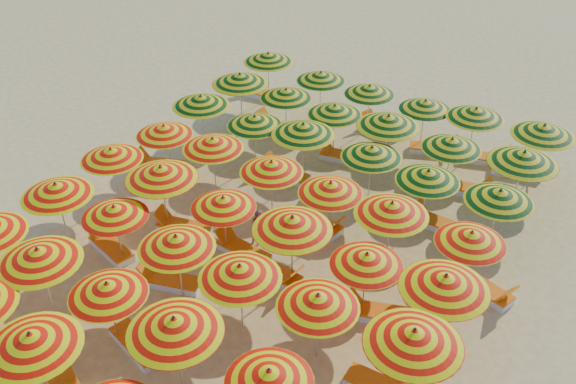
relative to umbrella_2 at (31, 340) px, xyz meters
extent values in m
plane|color=#ECCC69|center=(1.26, 7.63, -2.00)|extent=(120.00, 120.00, 0.00)
cylinder|color=silver|center=(0.00, 0.00, -0.93)|extent=(0.04, 0.04, 2.14)
cone|color=orange|center=(0.00, 0.00, 0.00)|extent=(2.79, 2.79, 0.41)
sphere|color=black|center=(0.00, 0.00, 0.24)|extent=(0.07, 0.07, 0.07)
cylinder|color=silver|center=(-2.14, 1.95, -0.93)|extent=(0.04, 0.04, 2.14)
cone|color=orange|center=(-2.14, 1.95, 0.00)|extent=(2.18, 2.18, 0.41)
sphere|color=black|center=(-2.14, 1.95, 0.23)|extent=(0.07, 0.07, 0.07)
cylinder|color=silver|center=(0.01, 2.15, -1.03)|extent=(0.04, 0.04, 1.92)
cone|color=orange|center=(0.01, 2.15, -0.20)|extent=(2.20, 2.20, 0.37)
sphere|color=black|center=(0.01, 2.15, 0.01)|extent=(0.06, 0.06, 0.06)
cylinder|color=silver|center=(2.29, 1.96, -0.90)|extent=(0.04, 0.04, 2.18)
cone|color=orange|center=(2.29, 1.96, 0.04)|extent=(2.69, 2.69, 0.42)
sphere|color=black|center=(2.29, 1.96, 0.28)|extent=(0.07, 0.07, 0.07)
cone|color=orange|center=(4.66, 2.11, -0.24)|extent=(2.05, 2.05, 0.36)
sphere|color=black|center=(4.66, 2.11, -0.03)|extent=(0.06, 0.06, 0.06)
cylinder|color=silver|center=(-4.15, 4.22, -0.96)|extent=(0.04, 0.04, 2.08)
cone|color=orange|center=(-4.15, 4.22, -0.06)|extent=(2.30, 2.30, 0.40)
sphere|color=black|center=(-4.15, 4.22, 0.17)|extent=(0.07, 0.07, 0.07)
cylinder|color=silver|center=(-2.17, 4.52, -1.05)|extent=(0.04, 0.04, 1.88)
cone|color=orange|center=(-2.17, 4.52, -0.24)|extent=(1.95, 1.95, 0.36)
sphere|color=black|center=(-2.17, 4.52, -0.03)|extent=(0.06, 0.06, 0.06)
cylinder|color=silver|center=(0.31, 4.29, -0.98)|extent=(0.04, 0.04, 2.04)
cone|color=orange|center=(0.31, 4.29, -0.09)|extent=(2.70, 2.70, 0.39)
sphere|color=black|center=(0.31, 4.29, 0.13)|extent=(0.07, 0.07, 0.07)
cylinder|color=silver|center=(2.39, 4.22, -0.96)|extent=(0.04, 0.04, 2.07)
cone|color=orange|center=(2.39, 4.22, -0.06)|extent=(2.72, 2.72, 0.39)
sphere|color=black|center=(2.39, 4.22, 0.16)|extent=(0.07, 0.07, 0.07)
cylinder|color=silver|center=(4.45, 4.45, -1.00)|extent=(0.04, 0.04, 1.99)
cone|color=orange|center=(4.45, 4.45, -0.14)|extent=(2.20, 2.20, 0.38)
sphere|color=black|center=(4.45, 4.45, 0.08)|extent=(0.07, 0.07, 0.07)
cylinder|color=silver|center=(6.81, 4.43, -0.90)|extent=(0.04, 0.04, 2.20)
cone|color=orange|center=(6.81, 4.43, 0.05)|extent=(2.56, 2.56, 0.42)
sphere|color=black|center=(6.81, 4.43, 0.30)|extent=(0.07, 0.07, 0.07)
cylinder|color=silver|center=(-4.39, 6.59, -1.00)|extent=(0.04, 0.04, 1.99)
cone|color=orange|center=(-4.39, 6.59, -0.14)|extent=(2.31, 2.31, 0.38)
sphere|color=black|center=(-4.39, 6.59, 0.07)|extent=(0.07, 0.07, 0.07)
cylinder|color=silver|center=(-2.10, 6.41, -0.90)|extent=(0.04, 0.04, 2.19)
cone|color=orange|center=(-2.10, 6.41, 0.05)|extent=(2.62, 2.62, 0.42)
sphere|color=black|center=(-2.10, 6.41, 0.29)|extent=(0.07, 0.07, 0.07)
cylinder|color=silver|center=(0.13, 6.49, -1.05)|extent=(0.04, 0.04, 1.89)
cone|color=orange|center=(0.13, 6.49, -0.23)|extent=(2.42, 2.42, 0.36)
sphere|color=black|center=(0.13, 6.49, -0.02)|extent=(0.06, 0.06, 0.06)
cylinder|color=silver|center=(2.50, 6.41, -0.90)|extent=(0.04, 0.04, 2.19)
cone|color=orange|center=(2.50, 6.41, 0.05)|extent=(2.82, 2.82, 0.42)
sphere|color=black|center=(2.50, 6.41, 0.29)|extent=(0.07, 0.07, 0.07)
cylinder|color=silver|center=(4.68, 6.47, -1.05)|extent=(0.04, 0.04, 1.90)
cone|color=orange|center=(4.68, 6.47, -0.23)|extent=(2.36, 2.36, 0.36)
sphere|color=black|center=(4.68, 6.47, -0.02)|extent=(0.06, 0.06, 0.06)
cylinder|color=silver|center=(6.74, 6.44, -0.91)|extent=(0.04, 0.04, 2.18)
cone|color=orange|center=(6.74, 6.44, 0.04)|extent=(2.47, 2.47, 0.42)
sphere|color=black|center=(6.74, 6.44, 0.28)|extent=(0.07, 0.07, 0.07)
cylinder|color=silver|center=(-4.08, 8.71, -1.03)|extent=(0.04, 0.04, 1.94)
cone|color=orange|center=(-4.08, 8.71, -0.19)|extent=(2.49, 2.49, 0.37)
sphere|color=black|center=(-4.08, 8.71, 0.03)|extent=(0.06, 0.06, 0.06)
cylinder|color=silver|center=(-2.08, 8.82, -0.99)|extent=(0.04, 0.04, 2.01)
cone|color=orange|center=(-2.08, 8.82, -0.12)|extent=(2.11, 2.11, 0.38)
sphere|color=black|center=(-2.08, 8.82, 0.10)|extent=(0.07, 0.07, 0.07)
cylinder|color=silver|center=(0.30, 8.69, -1.00)|extent=(0.04, 0.04, 1.99)
cone|color=orange|center=(0.30, 8.69, -0.14)|extent=(2.21, 2.21, 0.38)
sphere|color=black|center=(0.30, 8.69, 0.08)|extent=(0.07, 0.07, 0.07)
cylinder|color=silver|center=(2.36, 8.73, -1.03)|extent=(0.04, 0.04, 1.94)
cone|color=orange|center=(2.36, 8.73, -0.18)|extent=(2.44, 2.44, 0.37)
sphere|color=black|center=(2.36, 8.73, 0.03)|extent=(0.06, 0.06, 0.06)
cylinder|color=silver|center=(4.38, 8.56, -0.95)|extent=(0.04, 0.04, 2.09)
cone|color=orange|center=(4.38, 8.56, -0.04)|extent=(2.62, 2.62, 0.40)
sphere|color=black|center=(4.38, 8.56, 0.19)|extent=(0.07, 0.07, 0.07)
cylinder|color=silver|center=(6.60, 8.73, -1.04)|extent=(0.04, 0.04, 1.91)
cone|color=orange|center=(6.60, 8.73, -0.22)|extent=(2.02, 2.02, 0.36)
sphere|color=black|center=(6.60, 8.73, -0.01)|extent=(0.06, 0.06, 0.06)
cylinder|color=silver|center=(-4.25, 10.90, -0.95)|extent=(0.04, 0.04, 2.09)
cone|color=#686903|center=(-4.25, 10.90, -0.04)|extent=(2.63, 2.63, 0.40)
sphere|color=black|center=(-4.25, 10.90, 0.19)|extent=(0.07, 0.07, 0.07)
cylinder|color=silver|center=(-1.88, 10.90, -1.02)|extent=(0.04, 0.04, 1.95)
cone|color=#686903|center=(-1.88, 10.90, -0.17)|extent=(2.41, 2.41, 0.37)
sphere|color=black|center=(-1.88, 10.90, 0.04)|extent=(0.07, 0.07, 0.07)
cylinder|color=silver|center=(0.00, 11.03, -0.93)|extent=(0.04, 0.04, 2.13)
cone|color=#686903|center=(0.00, 11.03, 0.00)|extent=(2.56, 2.56, 0.41)
sphere|color=black|center=(0.00, 11.03, 0.23)|extent=(0.07, 0.07, 0.07)
cylinder|color=silver|center=(2.47, 11.16, -1.01)|extent=(0.04, 0.04, 1.98)
cone|color=#686903|center=(2.47, 11.16, -0.15)|extent=(2.13, 2.13, 0.38)
sphere|color=black|center=(2.47, 11.16, 0.06)|extent=(0.07, 0.07, 0.07)
cylinder|color=silver|center=(4.52, 10.85, -1.01)|extent=(0.04, 0.04, 1.97)
cone|color=#686903|center=(4.52, 10.85, -0.16)|extent=(2.46, 2.46, 0.37)
sphere|color=black|center=(4.52, 10.85, 0.05)|extent=(0.07, 0.07, 0.07)
cylinder|color=silver|center=(6.66, 10.91, -1.00)|extent=(0.04, 0.04, 2.00)
cone|color=#686903|center=(6.66, 10.91, -0.13)|extent=(2.30, 2.30, 0.38)
sphere|color=black|center=(6.66, 10.91, 0.09)|extent=(0.07, 0.07, 0.07)
cylinder|color=silver|center=(-4.06, 13.04, -0.90)|extent=(0.04, 0.04, 2.18)
cone|color=#686903|center=(-4.06, 13.04, 0.04)|extent=(2.21, 2.21, 0.42)
sphere|color=black|center=(-4.06, 13.04, 0.28)|extent=(0.07, 0.07, 0.07)
cylinder|color=silver|center=(-2.15, 13.31, -1.03)|extent=(0.04, 0.04, 1.94)
cone|color=#686903|center=(-2.15, 13.31, -0.19)|extent=(2.48, 2.48, 0.37)
sphere|color=black|center=(-2.15, 13.31, 0.03)|extent=(0.06, 0.06, 0.06)
cylinder|color=silver|center=(0.05, 13.09, -1.01)|extent=(0.04, 0.04, 1.96)
cone|color=#686903|center=(0.05, 13.09, -0.16)|extent=(2.61, 2.61, 0.37)
sphere|color=black|center=(0.05, 13.09, 0.05)|extent=(0.07, 0.07, 0.07)
cylinder|color=silver|center=(2.16, 13.02, -0.91)|extent=(0.04, 0.04, 2.18)
cone|color=#686903|center=(2.16, 13.02, 0.03)|extent=(2.46, 2.46, 0.41)
sphere|color=black|center=(2.16, 13.02, 0.27)|extent=(0.07, 0.07, 0.07)
cylinder|color=silver|center=(4.42, 13.06, -1.01)|extent=(0.04, 0.04, 1.96)
cone|color=#686903|center=(4.42, 13.06, -0.16)|extent=(2.38, 2.38, 0.37)
sphere|color=black|center=(4.42, 13.06, 0.05)|extent=(0.07, 0.07, 0.07)
cylinder|color=silver|center=(6.69, 13.09, -0.91)|extent=(0.04, 0.04, 2.18)
cone|color=#686903|center=(6.69, 13.09, 0.04)|extent=(2.89, 2.89, 0.42)
sphere|color=black|center=(6.69, 13.09, 0.28)|extent=(0.07, 0.07, 0.07)
cylinder|color=silver|center=(-4.48, 15.56, -0.96)|extent=(0.04, 0.04, 2.07)
cone|color=#686903|center=(-4.48, 15.56, -0.06)|extent=(2.25, 2.25, 0.39)
sphere|color=black|center=(-4.48, 15.56, 0.17)|extent=(0.07, 0.07, 0.07)
cylinder|color=silver|center=(-1.83, 15.34, -1.03)|extent=(0.04, 0.04, 1.94)
cone|color=#686903|center=(-1.83, 15.34, -0.19)|extent=(2.33, 2.33, 0.37)
sphere|color=black|center=(-1.83, 15.34, 0.02)|extent=(0.06, 0.06, 0.06)
cylinder|color=silver|center=(0.31, 15.32, -1.04)|extent=(0.04, 0.04, 1.92)
cone|color=#686903|center=(0.31, 15.32, -0.21)|extent=(2.20, 2.20, 0.37)
sphere|color=black|center=(0.31, 15.32, 0.00)|extent=(0.06, 0.06, 0.06)
cylinder|color=silver|center=(2.56, 15.32, -1.05)|extent=(0.04, 0.04, 1.90)
cone|color=#686903|center=(2.56, 15.32, -0.23)|extent=(2.46, 2.46, 0.36)
sphere|color=black|center=(2.56, 15.32, -0.02)|extent=(0.06, 0.06, 0.06)
cylinder|color=silver|center=(4.39, 15.42, -0.98)|extent=(0.04, 0.04, 2.04)
cone|color=#686903|center=(4.39, 15.42, -0.09)|extent=(2.65, 2.65, 0.39)
sphere|color=black|center=(4.39, 15.42, 0.13)|extent=(0.07, 0.07, 0.07)
cylinder|color=silver|center=(6.73, 15.32, -0.94)|extent=(0.04, 0.04, 2.11)
cone|color=#686903|center=(6.73, 15.32, -0.03)|extent=(2.78, 2.78, 0.40)
sphere|color=black|center=(6.73, 15.32, 0.20)|extent=(0.07, 0.07, 0.07)
cube|color=orange|center=(-0.11, 0.46, -1.55)|extent=(0.54, 0.67, 0.48)
cube|color=white|center=(0.56, 2.23, -1.90)|extent=(1.79, 1.00, 0.20)
cube|color=orange|center=(0.56, 2.23, -1.77)|extent=(1.79, 1.00, 0.06)
cube|color=orange|center=(1.24, 2.05, -1.55)|extent=(0.50, 0.65, 0.48)
cube|color=white|center=(-2.72, 4.59, -1.90)|extent=(1.79, 0.97, 0.20)
cube|color=orange|center=(-2.72, 4.59, -1.77)|extent=(1.79, 0.97, 0.06)
cube|color=orange|center=(-3.40, 4.76, -1.55)|extent=(0.49, 0.65, 0.48)
cube|color=white|center=(-0.24, 4.46, -1.90)|extent=(1.80, 1.06, 0.20)
cube|color=orange|center=(-0.24, 4.46, -1.77)|extent=(1.80, 1.06, 0.06)
cube|color=orange|center=(-0.91, 4.25, -1.55)|extent=(0.52, 0.66, 0.48)
cube|color=white|center=(-1.55, 6.54, -1.90)|extent=(1.79, 0.98, 0.20)
cube|color=orange|center=(-1.55, 6.54, -1.77)|extent=(1.79, 0.98, 0.06)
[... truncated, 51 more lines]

